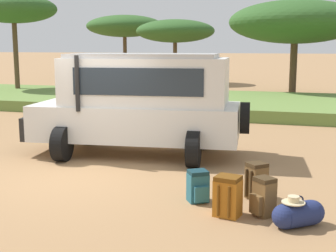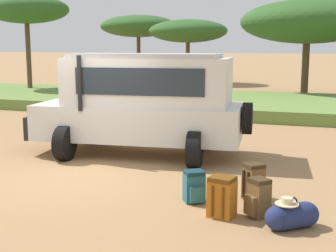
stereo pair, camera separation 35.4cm
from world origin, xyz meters
The scene contains 12 objects.
ground_plane centered at (0.00, 0.00, 0.00)m, with size 320.00×320.00×0.00m, color #9E754C.
grass_bank centered at (0.00, 11.26, 0.22)m, with size 120.00×7.00×0.44m.
safari_vehicle centered at (0.58, 2.28, 1.29)m, with size 5.45×3.11×2.44m.
backpack_beside_front_wheel centered at (3.34, -1.25, 0.31)m, with size 0.44×0.47×0.64m.
backpack_cluster_center centered at (2.74, -0.74, 0.26)m, with size 0.43×0.45×0.54m.
backpack_near_rear_wheel centered at (3.67, -0.28, 0.31)m, with size 0.45×0.45×0.64m.
backpack_outermost centered at (3.87, -1.08, 0.30)m, with size 0.42×0.42×0.61m.
duffel_bag_low_black_case centered at (4.40, -1.39, 0.19)m, with size 0.75×0.67×0.48m.
acacia_tree_far_left centered at (-10.59, 28.51, 4.22)m, with size 6.48×5.57×5.13m.
acacia_tree_left_mid centered at (-10.12, 12.69, 4.43)m, with size 4.47×3.95×5.16m.
acacia_tree_centre_back centered at (-4.82, 23.68, 3.62)m, with size 5.55×4.72×4.44m.
acacia_tree_right_mid centered at (3.54, 16.56, 3.78)m, with size 6.62×6.76×4.87m.
Camera 1 is at (4.50, -8.18, 2.62)m, focal length 50.00 mm.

